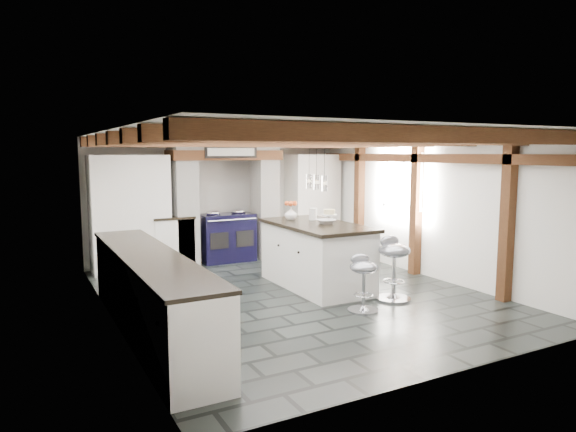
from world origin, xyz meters
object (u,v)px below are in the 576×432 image
kitchen_island (316,254)px  bar_stool_near (394,261)px  range_cooker (226,237)px  bar_stool_far (364,276)px

kitchen_island → bar_stool_near: (0.58, -1.12, 0.06)m
kitchen_island → bar_stool_near: 1.26m
range_cooker → bar_stool_near: range_cooker is taller
kitchen_island → bar_stool_near: bearing=-62.3°
bar_stool_far → bar_stool_near: bearing=38.3°
kitchen_island → bar_stool_far: size_ratio=2.66×
bar_stool_far → kitchen_island: bearing=105.7°
range_cooker → kitchen_island: bearing=-77.9°
kitchen_island → bar_stool_far: kitchen_island is taller
range_cooker → bar_stool_near: bearing=-72.7°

